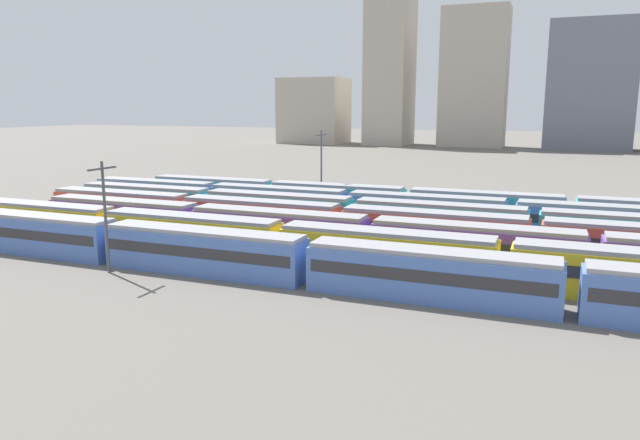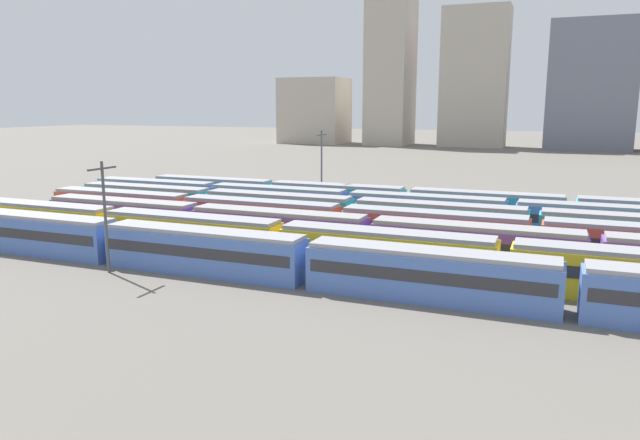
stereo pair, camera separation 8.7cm
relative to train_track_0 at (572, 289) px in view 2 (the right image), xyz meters
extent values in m
plane|color=#666059|center=(-40.20, 15.60, -1.90)|extent=(600.00, 600.00, 0.00)
cube|color=#4C70BC|center=(-47.25, 0.00, -0.20)|extent=(18.00, 3.00, 3.40)
cube|color=#2D2D33|center=(-47.25, 0.00, 0.20)|extent=(17.20, 3.06, 0.90)
cube|color=#939399|center=(-47.25, 0.00, 1.67)|extent=(17.60, 2.70, 0.35)
cube|color=#4C70BC|center=(-28.35, 0.00, -0.20)|extent=(18.00, 3.00, 3.40)
cube|color=#2D2D33|center=(-28.35, 0.00, 0.20)|extent=(17.20, 3.06, 0.90)
cube|color=#939399|center=(-28.35, 0.00, 1.67)|extent=(17.60, 2.70, 0.35)
cube|color=#4C70BC|center=(-9.45, 0.00, -0.20)|extent=(18.00, 3.00, 3.40)
cube|color=#2D2D33|center=(-9.45, 0.00, 0.20)|extent=(17.20, 3.06, 0.90)
cube|color=#939399|center=(-9.45, 0.00, 1.67)|extent=(17.60, 2.70, 0.35)
cube|color=yellow|center=(-51.98, 5.20, -0.20)|extent=(18.00, 3.00, 3.40)
cube|color=#2D2D33|center=(-51.98, 5.20, 0.20)|extent=(17.20, 3.06, 0.90)
cube|color=#939399|center=(-51.98, 5.20, 1.67)|extent=(17.60, 2.70, 0.35)
cube|color=yellow|center=(-33.08, 5.20, -0.20)|extent=(18.00, 3.00, 3.40)
cube|color=#2D2D33|center=(-33.08, 5.20, 0.20)|extent=(17.20, 3.06, 0.90)
cube|color=#939399|center=(-33.08, 5.20, 1.67)|extent=(17.60, 2.70, 0.35)
cube|color=yellow|center=(-14.18, 5.20, -0.20)|extent=(18.00, 3.00, 3.40)
cube|color=#2D2D33|center=(-14.18, 5.20, 0.20)|extent=(17.20, 3.06, 0.90)
cube|color=#939399|center=(-14.18, 5.20, 1.67)|extent=(17.60, 2.70, 0.35)
cube|color=#6B429E|center=(-45.43, 10.40, -0.20)|extent=(18.00, 3.00, 3.40)
cube|color=#2D2D33|center=(-45.43, 10.40, 0.20)|extent=(17.20, 3.06, 0.90)
cube|color=#939399|center=(-45.43, 10.40, 1.67)|extent=(17.60, 2.70, 0.35)
cube|color=#6B429E|center=(-26.53, 10.40, -0.20)|extent=(18.00, 3.00, 3.40)
cube|color=#2D2D33|center=(-26.53, 10.40, 0.20)|extent=(17.20, 3.06, 0.90)
cube|color=#939399|center=(-26.53, 10.40, 1.67)|extent=(17.60, 2.70, 0.35)
cube|color=#6B429E|center=(-7.63, 10.40, -0.20)|extent=(18.00, 3.00, 3.40)
cube|color=#2D2D33|center=(-7.63, 10.40, 0.20)|extent=(17.20, 3.06, 0.90)
cube|color=#939399|center=(-7.63, 10.40, 1.67)|extent=(17.60, 2.70, 0.35)
cube|color=#BC4C38|center=(-50.12, 15.60, -0.20)|extent=(18.00, 3.00, 3.40)
cube|color=#2D2D33|center=(-50.12, 15.60, 0.20)|extent=(17.20, 3.06, 0.90)
cube|color=#939399|center=(-50.12, 15.60, 1.67)|extent=(17.60, 2.70, 0.35)
cube|color=#BC4C38|center=(-31.22, 15.60, -0.20)|extent=(18.00, 3.00, 3.40)
cube|color=#2D2D33|center=(-31.22, 15.60, 0.20)|extent=(17.20, 3.06, 0.90)
cube|color=#939399|center=(-31.22, 15.60, 1.67)|extent=(17.60, 2.70, 0.35)
cube|color=#BC4C38|center=(-12.32, 15.60, -0.20)|extent=(18.00, 3.00, 3.40)
cube|color=#2D2D33|center=(-12.32, 15.60, 0.20)|extent=(17.20, 3.06, 0.90)
cube|color=#939399|center=(-12.32, 15.60, 1.67)|extent=(17.60, 2.70, 0.35)
cube|color=teal|center=(-50.49, 20.80, -0.20)|extent=(18.00, 3.00, 3.40)
cube|color=#2D2D33|center=(-50.49, 20.80, 0.20)|extent=(17.20, 3.06, 0.90)
cube|color=#939399|center=(-50.49, 20.80, 1.67)|extent=(17.60, 2.70, 0.35)
cube|color=teal|center=(-31.59, 20.80, -0.20)|extent=(18.00, 3.00, 3.40)
cube|color=#2D2D33|center=(-31.59, 20.80, 0.20)|extent=(17.20, 3.06, 0.90)
cube|color=#939399|center=(-31.59, 20.80, 1.67)|extent=(17.60, 2.70, 0.35)
cube|color=teal|center=(-12.69, 20.80, -0.20)|extent=(18.00, 3.00, 3.40)
cube|color=#2D2D33|center=(-12.69, 20.80, 0.20)|extent=(17.20, 3.06, 0.90)
cube|color=#939399|center=(-12.69, 20.80, 1.67)|extent=(17.60, 2.70, 0.35)
cube|color=teal|center=(6.21, 20.80, -0.20)|extent=(18.00, 3.00, 3.40)
cube|color=#2D2D33|center=(6.21, 20.80, 0.20)|extent=(17.20, 3.06, 0.90)
cube|color=#4C70BC|center=(-53.02, 26.00, -0.20)|extent=(18.00, 3.00, 3.40)
cube|color=#2D2D33|center=(-53.02, 26.00, 0.20)|extent=(17.20, 3.06, 0.90)
cube|color=#939399|center=(-53.02, 26.00, 1.67)|extent=(17.60, 2.70, 0.35)
cube|color=#4C70BC|center=(-34.12, 26.00, -0.20)|extent=(18.00, 3.00, 3.40)
cube|color=#2D2D33|center=(-34.12, 26.00, 0.20)|extent=(17.20, 3.06, 0.90)
cube|color=#939399|center=(-34.12, 26.00, 1.67)|extent=(17.60, 2.70, 0.35)
cube|color=#4C70BC|center=(-15.22, 26.00, -0.20)|extent=(18.00, 3.00, 3.40)
cube|color=#2D2D33|center=(-15.22, 26.00, 0.20)|extent=(17.20, 3.06, 0.90)
cube|color=#939399|center=(-15.22, 26.00, 1.67)|extent=(17.60, 2.70, 0.35)
cube|color=#4C70BC|center=(3.68, 26.00, -0.20)|extent=(18.00, 3.00, 3.40)
cube|color=#2D2D33|center=(3.68, 26.00, 0.20)|extent=(17.20, 3.06, 0.90)
cube|color=#939399|center=(3.68, 26.00, 1.67)|extent=(17.60, 2.70, 0.35)
cube|color=teal|center=(-46.97, 31.20, -0.20)|extent=(18.00, 3.00, 3.40)
cube|color=#2D2D33|center=(-46.97, 31.20, 0.20)|extent=(17.20, 3.06, 0.90)
cube|color=#939399|center=(-46.97, 31.20, 1.67)|extent=(17.60, 2.70, 0.35)
cube|color=teal|center=(-28.07, 31.20, -0.20)|extent=(18.00, 3.00, 3.40)
cube|color=#2D2D33|center=(-28.07, 31.20, 0.20)|extent=(17.20, 3.06, 0.90)
cube|color=#939399|center=(-28.07, 31.20, 1.67)|extent=(17.60, 2.70, 0.35)
cube|color=teal|center=(-9.17, 31.20, -0.20)|extent=(18.00, 3.00, 3.40)
cube|color=#2D2D33|center=(-9.17, 31.20, 0.20)|extent=(17.20, 3.06, 0.90)
cube|color=#939399|center=(-9.17, 31.20, 1.67)|extent=(17.60, 2.70, 0.35)
cylinder|color=#4C4C51|center=(-35.88, -2.86, 2.78)|extent=(0.24, 0.24, 9.37)
cube|color=#47474C|center=(-35.88, -2.86, 6.86)|extent=(0.16, 3.20, 0.16)
cylinder|color=#4C4C51|center=(-31.37, 34.14, 3.37)|extent=(0.24, 0.24, 10.56)
cube|color=#47474C|center=(-31.37, 34.14, 8.05)|extent=(0.16, 3.20, 0.16)
cube|color=#B2A899|center=(-88.47, 170.32, 10.19)|extent=(23.45, 19.04, 24.18)
cube|color=#B2A899|center=(-59.05, 170.32, 24.03)|extent=(14.54, 19.62, 51.87)
cube|color=#B2A899|center=(-29.61, 170.32, 21.35)|extent=(21.86, 12.78, 46.51)
cube|color=slate|center=(6.72, 170.32, 18.33)|extent=(26.16, 16.92, 40.47)
camera|label=1|loc=(-1.59, -40.78, 11.82)|focal=33.18mm
camera|label=2|loc=(-1.51, -40.75, 11.82)|focal=33.18mm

